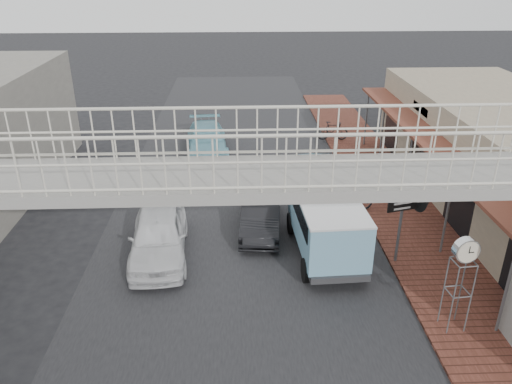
{
  "coord_description": "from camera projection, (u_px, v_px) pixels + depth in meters",
  "views": [
    {
      "loc": [
        -0.01,
        -13.33,
        9.15
      ],
      "look_at": [
        0.64,
        2.46,
        1.8
      ],
      "focal_mm": 35.0,
      "sensor_mm": 36.0,
      "label": 1
    }
  ],
  "objects": [
    {
      "name": "street_clock",
      "position": [
        465.0,
        254.0,
        12.63
      ],
      "size": [
        0.7,
        0.59,
        2.76
      ],
      "rotation": [
        0.0,
        0.0,
        0.11
      ],
      "color": "#59595B",
      "rests_on": "sidewalk"
    },
    {
      "name": "motorcycle_near",
      "position": [
        380.0,
        195.0,
        19.97
      ],
      "size": [
        2.07,
        1.28,
        1.03
      ],
      "primitive_type": "imported",
      "rotation": [
        0.0,
        0.0,
        1.9
      ],
      "color": "black",
      "rests_on": "sidewalk"
    },
    {
      "name": "footbridge",
      "position": [
        239.0,
        259.0,
        10.98
      ],
      "size": [
        16.4,
        2.4,
        6.34
      ],
      "color": "gray",
      "rests_on": "ground"
    },
    {
      "name": "ground",
      "position": [
        239.0,
        276.0,
        15.94
      ],
      "size": [
        120.0,
        120.0,
        0.0
      ],
      "primitive_type": "plane",
      "color": "black",
      "rests_on": "ground"
    },
    {
      "name": "motorcycle_far",
      "position": [
        332.0,
        131.0,
        27.49
      ],
      "size": [
        1.75,
        0.55,
        1.05
      ],
      "primitive_type": "imported",
      "rotation": [
        0.0,
        0.0,
        1.54
      ],
      "color": "black",
      "rests_on": "sidewalk"
    },
    {
      "name": "dark_sedan",
      "position": [
        261.0,
        214.0,
        18.43
      ],
      "size": [
        1.72,
        4.09,
        1.31
      ],
      "primitive_type": "imported",
      "rotation": [
        0.0,
        0.0,
        -0.09
      ],
      "color": "black",
      "rests_on": "ground"
    },
    {
      "name": "road_strip",
      "position": [
        239.0,
        276.0,
        15.94
      ],
      "size": [
        10.0,
        60.0,
        0.01
      ],
      "primitive_type": "cube",
      "color": "black",
      "rests_on": "ground"
    },
    {
      "name": "angkot_van",
      "position": [
        327.0,
        220.0,
        16.47
      ],
      "size": [
        2.23,
        4.52,
        2.17
      ],
      "rotation": [
        0.0,
        0.0,
        0.05
      ],
      "color": "black",
      "rests_on": "ground"
    },
    {
      "name": "arrow_sign",
      "position": [
        423.0,
        197.0,
        15.79
      ],
      "size": [
        1.69,
        1.12,
        2.79
      ],
      "rotation": [
        0.0,
        0.0,
        0.26
      ],
      "color": "#59595B",
      "rests_on": "sidewalk"
    },
    {
      "name": "sidewalk",
      "position": [
        410.0,
        225.0,
        18.88
      ],
      "size": [
        3.0,
        40.0,
        0.1
      ],
      "primitive_type": "cube",
      "color": "brown",
      "rests_on": "ground"
    },
    {
      "name": "angkot_curb",
      "position": [
        316.0,
        168.0,
        22.62
      ],
      "size": [
        2.01,
        4.23,
        1.17
      ],
      "primitive_type": "imported",
      "rotation": [
        0.0,
        0.0,
        3.12
      ],
      "color": "#6DAABD",
      "rests_on": "ground"
    },
    {
      "name": "angkot_far",
      "position": [
        207.0,
        140.0,
        25.81
      ],
      "size": [
        2.44,
        5.1,
        1.43
      ],
      "primitive_type": "imported",
      "rotation": [
        0.0,
        0.0,
        0.09
      ],
      "color": "#6BAABA",
      "rests_on": "ground"
    },
    {
      "name": "white_hatchback",
      "position": [
        159.0,
        235.0,
        16.73
      ],
      "size": [
        2.18,
        4.72,
        1.57
      ],
      "primitive_type": "imported",
      "rotation": [
        0.0,
        0.0,
        0.07
      ],
      "color": "silver",
      "rests_on": "ground"
    }
  ]
}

